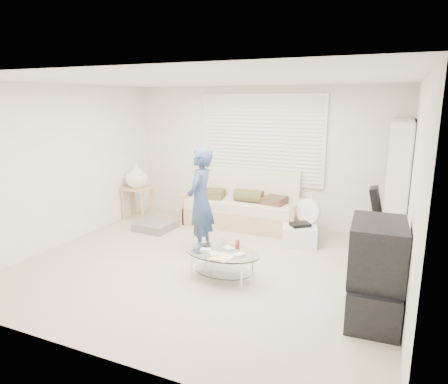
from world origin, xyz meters
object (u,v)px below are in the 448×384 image
at_px(bookshelf, 397,186).
at_px(futon_sofa, 243,208).
at_px(coffee_table, 222,257).
at_px(tv_unit, 375,272).

bearing_deg(bookshelf, futon_sofa, 176.88).
relative_size(bookshelf, coffee_table, 1.99).
bearing_deg(futon_sofa, tv_unit, -44.85).
relative_size(tv_unit, coffee_table, 1.05).
xyz_separation_m(futon_sofa, coffee_table, (0.58, -2.21, -0.04)).
bearing_deg(tv_unit, futon_sofa, 135.15).
xyz_separation_m(futon_sofa, tv_unit, (2.41, -2.39, 0.17)).
height_order(futon_sofa, coffee_table, futon_sofa).
xyz_separation_m(futon_sofa, bookshelf, (2.53, -0.14, 0.66)).
height_order(futon_sofa, bookshelf, bookshelf).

